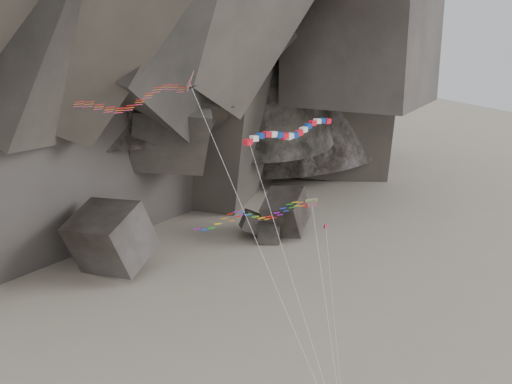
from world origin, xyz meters
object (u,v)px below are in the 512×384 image
banner_kite (291,132)px  pennant_kite (330,274)px  parafoil_kite (252,215)px  delta_kite (130,99)px

banner_kite → pennant_kite: bearing=-116.3°
parafoil_kite → delta_kite: bearing=-165.8°
parafoil_kite → pennant_kite: bearing=-42.6°
banner_kite → parafoil_kite: banner_kite is taller
delta_kite → banner_kite: delta_kite is taller
pennant_kite → parafoil_kite: bearing=87.2°
pennant_kite → delta_kite: bearing=120.1°
delta_kite → parafoil_kite: delta_kite is taller
banner_kite → parafoil_kite: (-4.94, -1.36, -6.46)m
delta_kite → banner_kite: 15.61m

